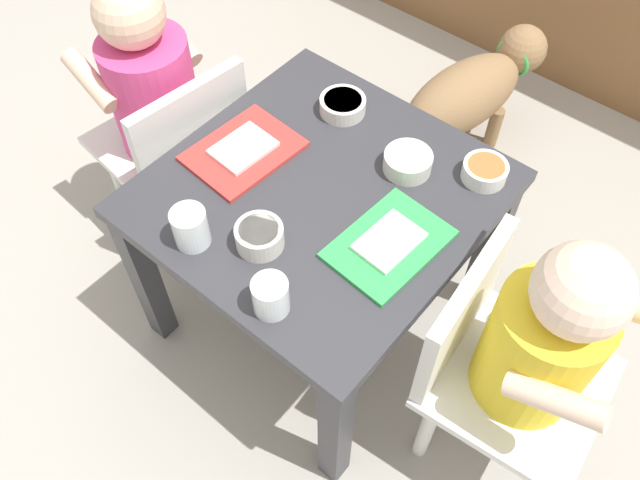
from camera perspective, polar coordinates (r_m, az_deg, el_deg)
The scene contains 13 objects.
ground_plane at distance 1.50m, azimuth -0.00°, elevation -6.35°, with size 7.00×7.00×0.00m, color #9E998E.
dining_table at distance 1.20m, azimuth -0.00°, elevation 2.15°, with size 0.55×0.57×0.43m.
seated_child_left at distance 1.40m, azimuth -14.14°, elevation 12.23°, with size 0.31×0.31×0.65m.
seated_child_right at distance 1.07m, azimuth 18.21°, elevation -8.67°, with size 0.31×0.31×0.64m.
dog at distance 1.73m, azimuth 13.21°, elevation 12.64°, with size 0.23×0.48×0.30m.
food_tray_left at distance 1.21m, azimuth -6.73°, elevation 7.82°, with size 0.16×0.21×0.02m.
food_tray_right at distance 1.07m, azimuth 6.07°, elevation -0.29°, with size 0.15×0.21×0.02m.
water_cup_left at distance 1.07m, azimuth -11.25°, elevation 0.93°, with size 0.06×0.06×0.07m.
water_cup_right at distance 0.99m, azimuth -4.34°, elevation -5.03°, with size 0.06×0.06×0.06m.
cereal_bowl_right_side at distance 1.17m, azimuth 7.70°, elevation 6.83°, with size 0.09×0.09×0.04m.
veggie_bowl_near at distance 1.27m, azimuth 2.00°, elevation 11.77°, with size 0.09×0.09×0.03m.
cereal_bowl_left_side at distance 1.19m, azimuth 14.25°, elevation 5.90°, with size 0.08×0.08×0.03m.
veggie_bowl_far at distance 1.06m, azimuth -5.19°, elevation 0.25°, with size 0.08×0.08×0.04m.
Camera 1 is at (0.48, -0.57, 1.30)m, focal length 36.50 mm.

